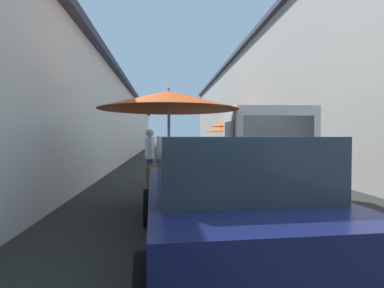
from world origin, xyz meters
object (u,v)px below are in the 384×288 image
(fruit_stall_far_right, at_px, (224,134))
(delivery_truck, at_px, (258,152))
(vendor_by_crates, at_px, (150,154))
(hatchback_car, at_px, (222,196))
(fruit_stall_far_left, at_px, (232,127))
(fruit_stall_mid_lane, at_px, (168,114))

(fruit_stall_far_right, distance_m, delivery_truck, 10.91)
(fruit_stall_far_right, distance_m, vendor_by_crates, 10.43)
(delivery_truck, bearing_deg, hatchback_car, 156.37)
(fruit_stall_far_left, relative_size, delivery_truck, 0.50)
(delivery_truck, bearing_deg, vendor_by_crates, 65.86)
(fruit_stall_mid_lane, distance_m, hatchback_car, 2.82)
(fruit_stall_mid_lane, bearing_deg, hatchback_car, -166.52)
(fruit_stall_mid_lane, xyz_separation_m, fruit_stall_far_left, (9.68, -3.51, 0.01))
(hatchback_car, height_order, delivery_truck, delivery_truck)
(vendor_by_crates, bearing_deg, delivery_truck, -114.14)
(delivery_truck, bearing_deg, fruit_stall_mid_lane, 120.37)
(fruit_stall_far_left, bearing_deg, delivery_truck, 171.60)
(fruit_stall_far_right, relative_size, delivery_truck, 0.52)
(fruit_stall_mid_lane, distance_m, fruit_stall_far_right, 12.68)
(fruit_stall_far_left, xyz_separation_m, hatchback_car, (-12.18, 2.91, -1.17))
(hatchback_car, relative_size, delivery_truck, 0.80)
(hatchback_car, xyz_separation_m, delivery_truck, (3.84, -1.68, 0.30))
(fruit_stall_far_right, bearing_deg, delivery_truck, 173.10)
(delivery_truck, height_order, vendor_by_crates, delivery_truck)
(fruit_stall_far_right, xyz_separation_m, delivery_truck, (-10.82, 1.31, -0.50))
(fruit_stall_mid_lane, height_order, hatchback_car, fruit_stall_mid_lane)
(fruit_stall_far_right, xyz_separation_m, fruit_stall_far_left, (-2.47, 0.08, 0.37))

